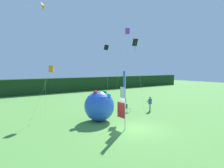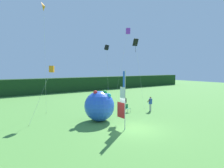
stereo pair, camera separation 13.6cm
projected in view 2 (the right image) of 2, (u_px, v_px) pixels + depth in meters
name	position (u px, v px, depth m)	size (l,w,h in m)	color
ground_plane	(135.00, 129.00, 15.60)	(120.00, 120.00, 0.00)	#518E3D
distant_treeline	(41.00, 86.00, 37.72)	(80.00, 2.40, 2.93)	#193819
banner_flag	(123.00, 101.00, 15.56)	(0.06, 1.03, 4.75)	#B7B7BC
person_near_banner	(125.00, 103.00, 22.79)	(0.55, 0.48, 1.60)	brown
person_mid_field	(150.00, 103.00, 22.22)	(0.55, 0.48, 1.65)	#B7B2A3
inflatable_balloon	(99.00, 106.00, 17.95)	(2.78, 2.78, 2.89)	blue
folding_chair	(127.00, 108.00, 21.67)	(0.51, 0.51, 0.89)	#BCBCC1
kite_purple_box_0	(128.00, 31.00, 27.56)	(2.10, 1.37, 10.62)	brown
kite_orange_box_1	(52.00, 69.00, 18.37)	(2.75, 1.46, 5.14)	brown
kite_black_box_2	(107.00, 48.00, 21.95)	(0.71, 1.34, 7.54)	brown
kite_black_diamond_3	(136.00, 46.00, 22.80)	(1.45, 0.76, 8.35)	brown
kite_orange_delta_4	(44.00, 7.00, 18.87)	(0.75, 1.97, 11.32)	brown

